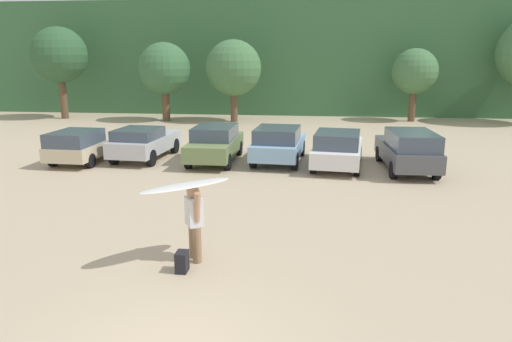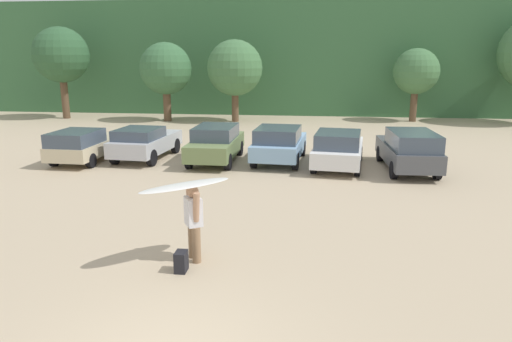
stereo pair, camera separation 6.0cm
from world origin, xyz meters
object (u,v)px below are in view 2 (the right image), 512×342
(parked_car_champagne, at_px, (85,144))
(surfboard_white, at_px, (186,185))
(backpack_dropped, at_px, (181,262))
(parked_car_white, at_px, (338,149))
(parked_car_silver, at_px, (145,142))
(parked_car_olive_green, at_px, (216,143))
(parked_car_sky_blue, at_px, (279,143))
(person_adult, at_px, (194,219))
(parked_car_dark_gray, at_px, (409,150))

(parked_car_champagne, relative_size, surfboard_white, 2.27)
(parked_car_champagne, relative_size, backpack_dropped, 10.05)
(parked_car_champagne, relative_size, parked_car_white, 1.00)
(parked_car_silver, bearing_deg, parked_car_olive_green, -87.58)
(parked_car_white, bearing_deg, surfboard_white, 165.57)
(parked_car_sky_blue, distance_m, person_adult, 10.25)
(parked_car_silver, height_order, parked_car_dark_gray, parked_car_dark_gray)
(parked_car_olive_green, xyz_separation_m, parked_car_sky_blue, (2.73, 0.14, 0.01))
(parked_car_sky_blue, relative_size, parked_car_dark_gray, 0.95)
(parked_car_olive_green, height_order, backpack_dropped, parked_car_olive_green)
(parked_car_white, bearing_deg, parked_car_olive_green, 91.41)
(parked_car_silver, xyz_separation_m, person_adult, (4.77, -10.17, 0.21))
(parked_car_dark_gray, relative_size, surfboard_white, 2.31)
(parked_car_sky_blue, bearing_deg, parked_car_white, -100.02)
(parked_car_silver, distance_m, person_adult, 11.23)
(parked_car_silver, relative_size, person_adult, 2.46)
(parked_car_silver, distance_m, parked_car_dark_gray, 11.20)
(parked_car_silver, bearing_deg, backpack_dropped, -152.10)
(person_adult, bearing_deg, parked_car_silver, -95.34)
(parked_car_silver, distance_m, parked_car_olive_green, 3.22)
(person_adult, bearing_deg, parked_car_dark_gray, -155.17)
(parked_car_sky_blue, xyz_separation_m, parked_car_white, (2.47, -0.64, -0.04))
(parked_car_sky_blue, xyz_separation_m, person_adult, (-1.18, -10.18, 0.15))
(parked_car_champagne, relative_size, parked_car_dark_gray, 0.98)
(parked_car_sky_blue, bearing_deg, backpack_dropped, 177.43)
(person_adult, relative_size, surfboard_white, 0.87)
(parked_car_dark_gray, relative_size, person_adult, 2.64)
(parked_car_champagne, distance_m, parked_car_silver, 2.52)
(parked_car_olive_green, relative_size, parked_car_sky_blue, 1.00)
(parked_car_dark_gray, height_order, surfboard_white, surfboard_white)
(parked_car_champagne, relative_size, parked_car_sky_blue, 1.03)
(parked_car_olive_green, distance_m, parked_car_sky_blue, 2.73)
(parked_car_olive_green, relative_size, parked_car_white, 0.96)
(parked_car_white, height_order, parked_car_dark_gray, parked_car_dark_gray)
(backpack_dropped, bearing_deg, surfboard_white, 86.88)
(parked_car_sky_blue, relative_size, parked_car_white, 0.96)
(parked_car_sky_blue, bearing_deg, person_adult, 177.80)
(parked_car_dark_gray, bearing_deg, parked_car_champagne, 86.80)
(backpack_dropped, bearing_deg, parked_car_silver, 113.21)
(parked_car_sky_blue, height_order, person_adult, person_adult)
(parked_car_silver, relative_size, parked_car_dark_gray, 0.93)
(parked_car_sky_blue, bearing_deg, parked_car_champagne, 99.28)
(parked_car_olive_green, xyz_separation_m, parked_car_dark_gray, (7.94, -0.81, 0.05))
(parked_car_olive_green, bearing_deg, parked_car_champagne, 96.59)
(parked_car_white, height_order, surfboard_white, surfboard_white)
(parked_car_dark_gray, bearing_deg, parked_car_olive_green, 81.98)
(parked_car_silver, bearing_deg, parked_car_champagne, 110.68)
(person_adult, bearing_deg, backpack_dropped, 46.67)
(surfboard_white, bearing_deg, parked_car_white, -153.89)
(parked_car_champagne, height_order, surfboard_white, surfboard_white)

